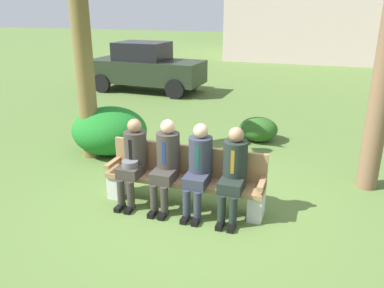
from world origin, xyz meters
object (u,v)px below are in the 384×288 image
(palm_tree_short, at_px, (76,0))
(seated_man_centerright, at_px, (199,165))
(seated_man_rightmost, at_px, (233,169))
(seated_man_centerleft, at_px, (166,160))
(seated_man_leftmost, at_px, (133,157))
(parked_car_near, at_px, (146,67))
(shrub_mid_lawn, at_px, (110,130))
(shrub_near_bench, at_px, (258,129))
(park_bench, at_px, (185,177))

(palm_tree_short, bearing_deg, seated_man_centerright, -27.53)
(seated_man_rightmost, bearing_deg, seated_man_centerleft, 179.91)
(seated_man_leftmost, xyz_separation_m, parked_car_near, (-3.29, 7.49, 0.12))
(seated_man_centerright, relative_size, seated_man_rightmost, 1.00)
(seated_man_rightmost, bearing_deg, seated_man_centerright, 179.96)
(seated_man_rightmost, distance_m, shrub_mid_lawn, 3.40)
(seated_man_centerleft, bearing_deg, shrub_mid_lawn, 138.62)
(shrub_mid_lawn, bearing_deg, seated_man_centerleft, -41.38)
(palm_tree_short, bearing_deg, shrub_near_bench, 33.43)
(seated_man_leftmost, distance_m, seated_man_rightmost, 1.53)
(seated_man_leftmost, bearing_deg, parked_car_near, 113.68)
(shrub_near_bench, bearing_deg, seated_man_rightmost, -86.58)
(park_bench, height_order, seated_man_rightmost, seated_man_rightmost)
(seated_man_rightmost, distance_m, shrub_near_bench, 3.46)
(seated_man_leftmost, height_order, seated_man_centerright, seated_man_centerright)
(seated_man_centerright, bearing_deg, seated_man_leftmost, -179.53)
(seated_man_centerleft, xyz_separation_m, parked_car_near, (-3.82, 7.48, 0.10))
(seated_man_leftmost, xyz_separation_m, seated_man_rightmost, (1.53, 0.01, 0.01))
(palm_tree_short, bearing_deg, shrub_mid_lawn, 42.99)
(shrub_near_bench, bearing_deg, parked_car_near, 138.59)
(seated_man_centerleft, bearing_deg, shrub_near_bench, 76.94)
(seated_man_centerright, height_order, palm_tree_short, palm_tree_short)
(seated_man_leftmost, xyz_separation_m, palm_tree_short, (-1.70, 1.43, 2.22))
(seated_man_leftmost, height_order, shrub_near_bench, seated_man_leftmost)
(seated_man_centerleft, relative_size, shrub_near_bench, 1.56)
(seated_man_rightmost, bearing_deg, shrub_mid_lawn, 149.82)
(seated_man_centerright, bearing_deg, parked_car_near, 119.94)
(seated_man_leftmost, height_order, shrub_mid_lawn, seated_man_leftmost)
(seated_man_leftmost, height_order, seated_man_rightmost, seated_man_rightmost)
(seated_man_rightmost, relative_size, shrub_mid_lawn, 0.86)
(seated_man_leftmost, relative_size, shrub_near_bench, 1.52)
(park_bench, distance_m, seated_man_centerright, 0.41)
(seated_man_rightmost, relative_size, shrub_near_bench, 1.54)
(seated_man_centerright, distance_m, shrub_mid_lawn, 2.98)
(seated_man_rightmost, distance_m, palm_tree_short, 4.16)
(seated_man_leftmost, xyz_separation_m, shrub_mid_lawn, (-1.40, 1.71, -0.24))
(seated_man_centerright, height_order, shrub_near_bench, seated_man_centerright)
(seated_man_centerleft, distance_m, parked_car_near, 8.40)
(seated_man_leftmost, bearing_deg, palm_tree_short, 139.97)
(park_bench, bearing_deg, parked_car_near, 118.86)
(seated_man_centerleft, relative_size, seated_man_rightmost, 1.01)
(park_bench, height_order, shrub_near_bench, park_bench)
(park_bench, height_order, parked_car_near, parked_car_near)
(seated_man_centerright, bearing_deg, seated_man_rightmost, -0.04)
(seated_man_centerright, bearing_deg, park_bench, 153.28)
(park_bench, distance_m, palm_tree_short, 3.74)
(seated_man_rightmost, height_order, palm_tree_short, palm_tree_short)
(park_bench, height_order, seated_man_centerright, seated_man_centerright)
(seated_man_centerleft, distance_m, seated_man_rightmost, 1.00)
(park_bench, distance_m, shrub_near_bench, 3.34)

